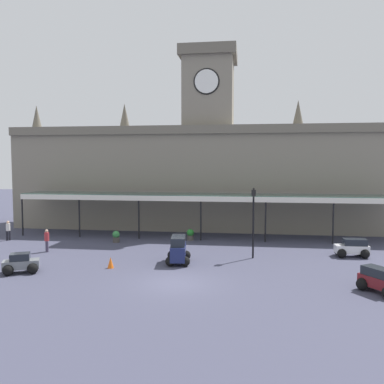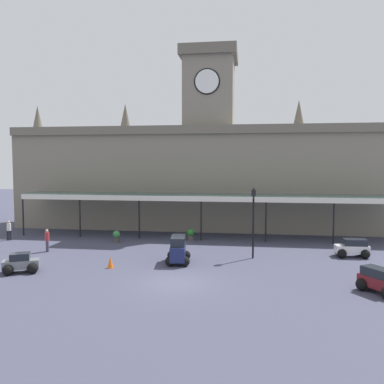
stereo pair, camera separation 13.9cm
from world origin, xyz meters
TOP-DOWN VIEW (x-y plane):
  - ground_plane at (0.00, 0.00)m, footprint 140.00×140.00m
  - station_building at (0.00, 19.22)m, footprint 38.79×6.89m
  - entrance_canopy at (-0.00, 13.55)m, footprint 32.61×3.26m
  - car_maroon_estate at (10.60, -0.19)m, footprint 2.25×2.43m
  - car_navy_van at (-0.59, 4.40)m, footprint 1.78×2.49m
  - car_white_estate at (11.21, 7.77)m, footprint 2.28×1.59m
  - car_grey_sedan at (-9.56, 0.82)m, footprint 2.23×2.00m
  - pedestrian_crossing_forecourt at (-16.20, 10.00)m, footprint 0.36×0.34m
  - pedestrian_beside_cars at (-10.79, 6.34)m, footprint 0.34×0.34m
  - victorian_lamppost at (4.30, 6.44)m, footprint 0.30×0.30m
  - traffic_cone at (-4.59, 2.59)m, footprint 0.40×0.40m
  - planter_forecourt_centre at (-6.85, 10.44)m, footprint 0.60×0.60m
  - planter_by_canopy at (-0.88, 12.13)m, footprint 0.60×0.60m

SIDE VIEW (x-z plane):
  - ground_plane at x=0.00m, z-range 0.00..0.00m
  - traffic_cone at x=-4.59m, z-range 0.00..0.68m
  - planter_forecourt_centre at x=-6.85m, z-range 0.01..0.97m
  - planter_by_canopy at x=-0.88m, z-range 0.01..0.97m
  - car_grey_sedan at x=-9.56m, z-range -0.09..1.10m
  - car_maroon_estate at x=10.60m, z-range -0.07..1.20m
  - car_white_estate at x=11.21m, z-range -0.07..1.20m
  - car_navy_van at x=-0.59m, z-range -0.08..1.69m
  - pedestrian_crossing_forecourt at x=-16.20m, z-range 0.07..1.74m
  - pedestrian_beside_cars at x=-10.79m, z-range 0.07..1.74m
  - victorian_lamppost at x=4.30m, z-range 0.59..5.47m
  - entrance_canopy at x=0.00m, z-range 1.76..5.59m
  - station_building at x=0.00m, z-range -3.19..14.53m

